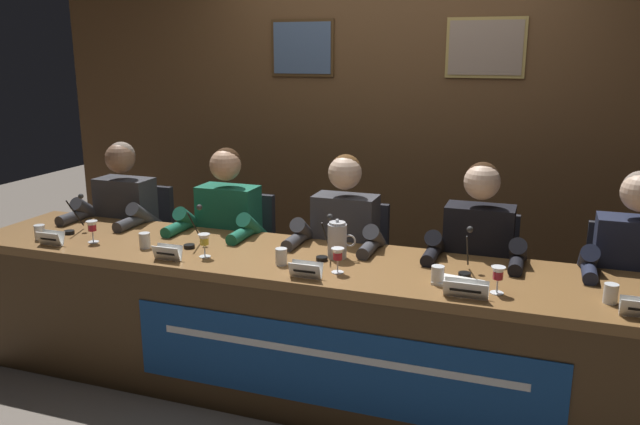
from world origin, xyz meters
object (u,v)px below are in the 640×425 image
object	(u,v)px
nameplate_left	(168,253)
water_cup_far_right	(611,294)
nameplate_right	(466,289)
document_stack_right	(458,283)
panelist_center	(341,246)
nameplate_far_left	(51,238)
conference_table	(313,310)
chair_far_left	(140,255)
panelist_left	(223,234)
water_cup_left	(145,241)
chair_right	(477,296)
panelist_right	(476,261)
juice_glass_far_left	(92,228)
microphone_left	(193,233)
water_cup_far_left	(40,233)
chair_left	(239,267)
microphone_right	(466,259)
nameplate_center	(306,270)
panelist_far_right	(632,277)
chair_center	(351,281)
juice_glass_center	(338,256)
juice_glass_left	(204,241)
water_pitcher_central	(337,240)
juice_glass_right	(498,275)
chair_far_right	(622,314)
microphone_far_left	(73,220)
water_cup_center	(281,257)
water_cup_right	(438,276)

from	to	relation	value
nameplate_left	water_cup_far_right	xyz separation A→B (m)	(2.10, 0.14, -0.00)
nameplate_right	document_stack_right	bearing A→B (deg)	108.12
panelist_center	nameplate_far_left	bearing A→B (deg)	-157.30
conference_table	chair_far_left	bearing A→B (deg)	156.11
panelist_left	water_cup_far_right	distance (m)	2.17
panelist_left	water_cup_left	size ratio (longest dim) A/B	14.56
chair_right	panelist_right	size ratio (longest dim) A/B	0.74
juice_glass_far_left	microphone_left	size ratio (longest dim) A/B	0.57
water_cup_far_left	nameplate_left	distance (m)	0.89
chair_left	nameplate_left	size ratio (longest dim) A/B	6.04
water_cup_far_left	nameplate_right	world-z (taller)	water_cup_far_left
panelist_left	chair_left	bearing A→B (deg)	90.00
microphone_left	water_cup_far_right	distance (m)	2.10
microphone_right	document_stack_right	size ratio (longest dim) A/B	0.92
nameplate_left	nameplate_center	bearing A→B (deg)	-0.96
panelist_center	panelist_far_right	size ratio (longest dim) A/B	1.00
chair_center	juice_glass_center	bearing A→B (deg)	-78.32
juice_glass_far_left	panelist_far_right	distance (m)	2.85
juice_glass_left	panelist_center	xyz separation A→B (m)	(0.58, 0.52, -0.12)
water_pitcher_central	juice_glass_center	bearing A→B (deg)	-71.66
water_cup_far_left	panelist_right	bearing A→B (deg)	13.05
microphone_left	chair_right	bearing A→B (deg)	20.84
water_cup_left	juice_glass_right	bearing A→B (deg)	-1.44
water_pitcher_central	document_stack_right	distance (m)	0.67
conference_table	juice_glass_right	world-z (taller)	juice_glass_right
nameplate_left	water_pitcher_central	xyz separation A→B (m)	(0.81, 0.33, 0.05)
nameplate_right	chair_far_left	bearing A→B (deg)	159.80
water_cup_far_left	chair_far_right	distance (m)	3.23
chair_left	juice_glass_left	world-z (taller)	chair_left
juice_glass_left	microphone_left	distance (m)	0.22
microphone_far_left	water_cup_center	distance (m)	1.40
juice_glass_right	water_cup_right	world-z (taller)	juice_glass_right
panelist_left	water_pitcher_central	xyz separation A→B (m)	(0.83, -0.30, 0.13)
conference_table	nameplate_right	bearing A→B (deg)	-12.48
panelist_right	water_pitcher_central	size ratio (longest dim) A/B	5.89
panelist_center	panelist_far_right	bearing A→B (deg)	0.00
water_cup_right	water_cup_far_right	size ratio (longest dim) A/B	1.00
conference_table	panelist_right	xyz separation A→B (m)	(0.75, 0.47, 0.20)
chair_left	water_pitcher_central	xyz separation A→B (m)	(0.83, -0.50, 0.41)
panelist_left	microphone_right	distance (m)	1.53
panelist_left	juice_glass_right	world-z (taller)	panelist_left
nameplate_right	water_cup_left	bearing A→B (deg)	175.08
panelist_left	water_cup_center	size ratio (longest dim) A/B	14.56
juice_glass_far_left	water_cup_right	size ratio (longest dim) A/B	1.46
juice_glass_far_left	microphone_far_left	bearing A→B (deg)	151.34
nameplate_left	water_pitcher_central	distance (m)	0.88
chair_far_left	chair_right	distance (m)	2.25
microphone_left	panelist_center	world-z (taller)	panelist_center
chair_far_left	water_cup_center	bearing A→B (deg)	-27.33
nameplate_center	juice_glass_center	bearing A→B (deg)	47.16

